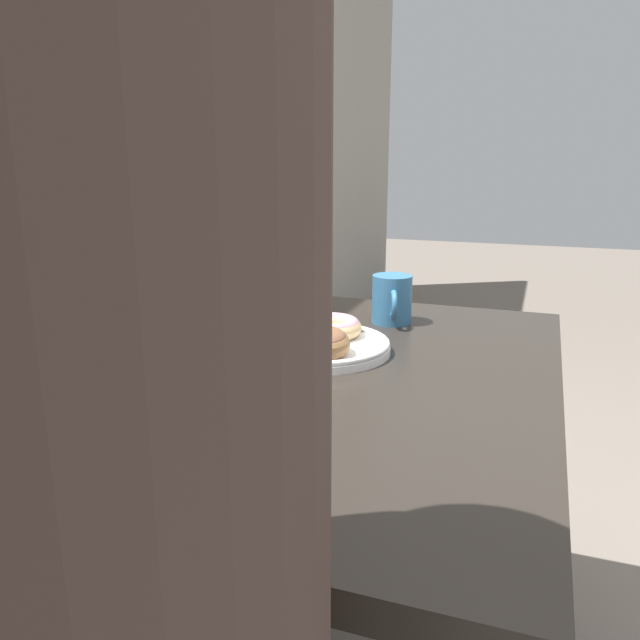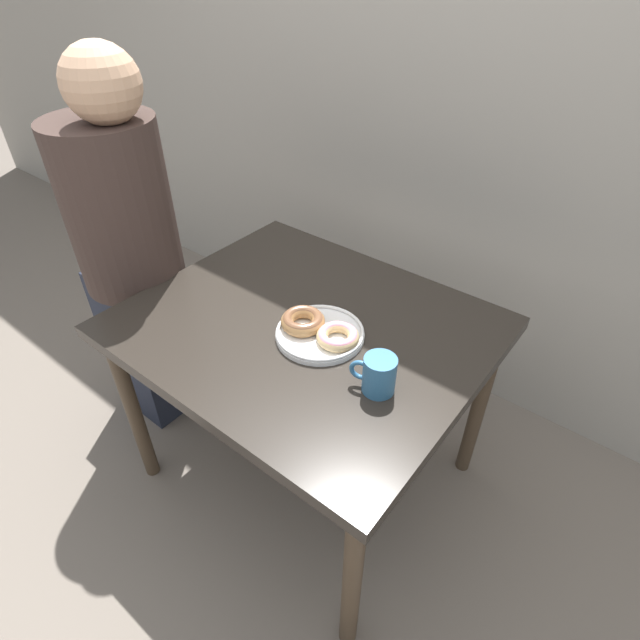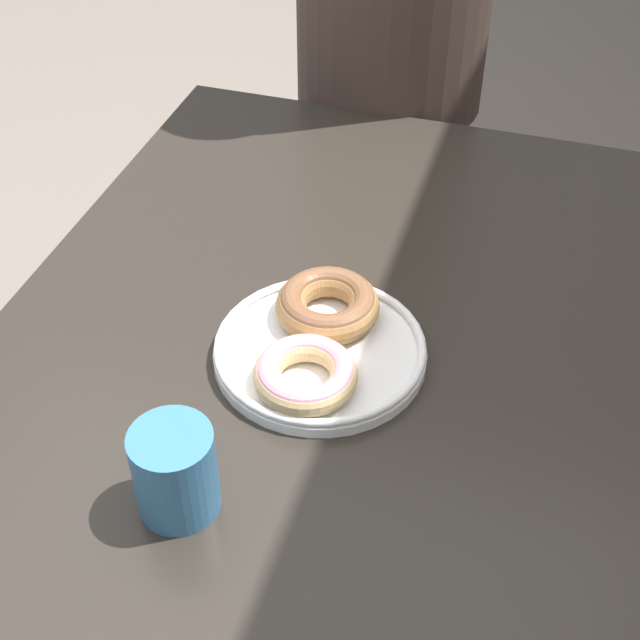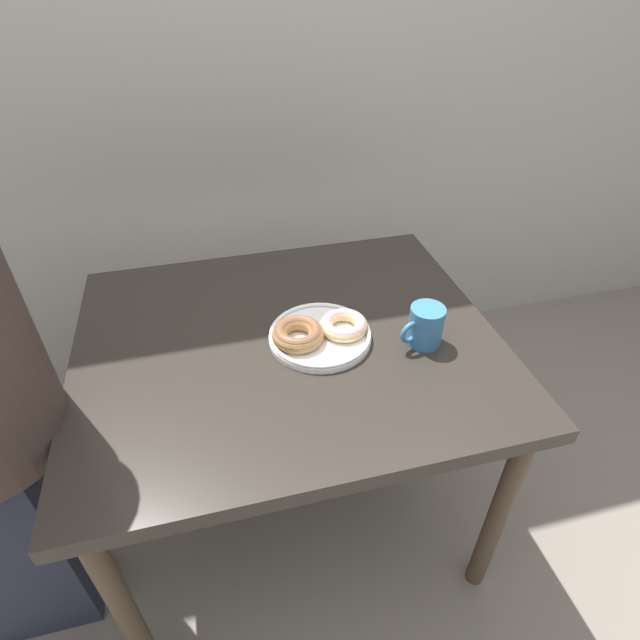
{
  "view_description": "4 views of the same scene",
  "coord_description": "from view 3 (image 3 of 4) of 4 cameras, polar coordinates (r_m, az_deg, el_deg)",
  "views": [
    {
      "loc": [
        -0.94,
        -0.1,
        1.06
      ],
      "look_at": [
        0.08,
        0.26,
        0.77
      ],
      "focal_mm": 35.0,
      "sensor_mm": 36.0,
      "label": 1
    },
    {
      "loc": [
        0.76,
        -0.6,
        1.62
      ],
      "look_at": [
        0.08,
        0.26,
        0.77
      ],
      "focal_mm": 28.0,
      "sensor_mm": 36.0,
      "label": 2
    },
    {
      "loc": [
        0.8,
        0.49,
        1.46
      ],
      "look_at": [
        0.08,
        0.26,
        0.77
      ],
      "focal_mm": 50.0,
      "sensor_mm": 36.0,
      "label": 3
    },
    {
      "loc": [
        -0.16,
        -0.66,
        1.51
      ],
      "look_at": [
        0.08,
        0.26,
        0.77
      ],
      "focal_mm": 28.0,
      "sensor_mm": 36.0,
      "label": 4
    }
  ],
  "objects": [
    {
      "name": "donut_plate",
      "position": [
        1.05,
        -0.05,
        -1.31
      ],
      "size": [
        0.29,
        0.25,
        0.05
      ],
      "color": "white",
      "rests_on": "dining_table"
    },
    {
      "name": "person_figure",
      "position": [
        1.68,
        4.66,
        17.39
      ],
      "size": [
        0.38,
        0.34,
        1.41
      ],
      "color": "#232838",
      "rests_on": "ground_plane"
    },
    {
      "name": "ground_plane",
      "position": [
        1.73,
        -7.82,
        -15.82
      ],
      "size": [
        14.0,
        14.0,
        0.0
      ],
      "primitive_type": "plane",
      "color": "#70665B"
    },
    {
      "name": "dining_table",
      "position": [
        1.17,
        2.29,
        -2.78
      ],
      "size": [
        1.04,
        0.87,
        0.71
      ],
      "color": "#28231E",
      "rests_on": "ground_plane"
    },
    {
      "name": "coffee_mug",
      "position": [
        0.9,
        -9.24,
        -9.37
      ],
      "size": [
        0.12,
        0.08,
        0.1
      ],
      "color": "teal",
      "rests_on": "dining_table"
    }
  ]
}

